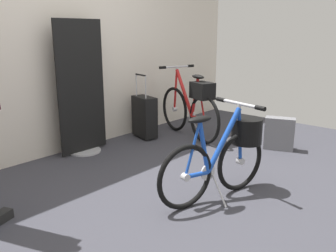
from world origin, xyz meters
TOP-DOWN VIEW (x-y plane):
  - ground_plane at (0.00, 0.00)m, footprint 6.02×6.02m
  - back_wall at (0.00, 1.79)m, footprint 6.02×0.10m
  - floor_banner_stand at (0.08, 1.55)m, footprint 0.60×0.36m
  - folding_bike_foreground at (0.19, -0.27)m, footprint 1.11×0.52m
  - display_bike_left at (1.34, 0.97)m, footprint 0.58×1.25m
  - rolling_suitcase at (0.95, 1.44)m, footprint 0.26×0.39m
  - backpack_on_floor at (1.65, -0.09)m, footprint 0.27×0.37m

SIDE VIEW (x-z plane):
  - ground_plane at x=0.00m, z-range 0.00..0.00m
  - backpack_on_floor at x=1.65m, z-range 0.00..0.38m
  - rolling_suitcase at x=0.95m, z-range -0.13..0.70m
  - folding_bike_foreground at x=0.19m, z-range -0.01..0.78m
  - display_bike_left at x=1.34m, z-range -0.04..0.88m
  - floor_banner_stand at x=0.08m, z-range -0.09..1.39m
  - back_wall at x=0.00m, z-range 0.00..2.79m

